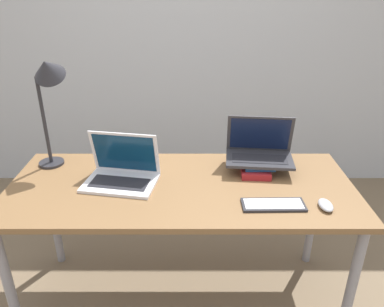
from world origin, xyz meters
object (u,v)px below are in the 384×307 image
object	(u,v)px
mouse	(327,205)
laptop_left	(123,172)
book_stack	(257,166)
wireless_keyboard	(275,205)
desk_lamp	(49,82)
laptop_on_books	(261,151)

from	to	relation	value
mouse	laptop_left	bearing A→B (deg)	165.77
book_stack	mouse	xyz separation A→B (m)	(0.27, -0.38, -0.01)
laptop_left	mouse	xyz separation A→B (m)	(0.99, -0.25, -0.04)
book_stack	laptop_left	bearing A→B (deg)	-170.07
wireless_keyboard	desk_lamp	distance (m)	1.29
book_stack	desk_lamp	distance (m)	1.19
book_stack	desk_lamp	world-z (taller)	desk_lamp
wireless_keyboard	mouse	size ratio (longest dim) A/B	2.68
laptop_left	book_stack	size ratio (longest dim) A/B	1.63
mouse	desk_lamp	bearing A→B (deg)	162.96
laptop_left	mouse	world-z (taller)	laptop_left
wireless_keyboard	mouse	xyz separation A→B (m)	(0.24, -0.02, 0.01)
laptop_left	laptop_on_books	distance (m)	0.76
book_stack	mouse	size ratio (longest dim) A/B	2.23
book_stack	mouse	bearing A→B (deg)	-54.57
mouse	desk_lamp	xyz separation A→B (m)	(-1.37, 0.42, 0.47)
wireless_keyboard	desk_lamp	size ratio (longest dim) A/B	0.46
laptop_on_books	book_stack	bearing A→B (deg)	-123.03
laptop_on_books	desk_lamp	bearing A→B (deg)	179.37
book_stack	laptop_on_books	size ratio (longest dim) A/B	0.65
laptop_left	laptop_on_books	size ratio (longest dim) A/B	1.05
mouse	laptop_on_books	bearing A→B (deg)	121.60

